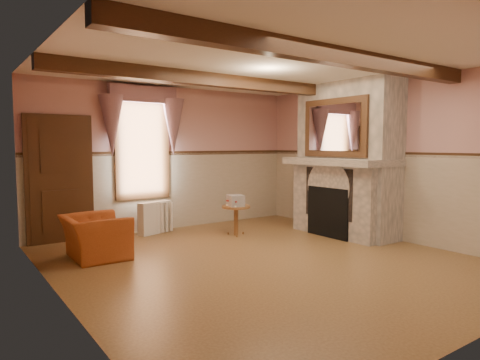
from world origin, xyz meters
TOP-DOWN VIEW (x-y plane):
  - floor at (0.00, 0.00)m, footprint 5.50×6.00m
  - ceiling at (0.00, 0.00)m, footprint 5.50×6.00m
  - wall_back at (0.00, 3.00)m, footprint 5.50×0.02m
  - wall_left at (-2.75, 0.00)m, footprint 0.02×6.00m
  - wall_right at (2.75, 0.00)m, footprint 0.02×6.00m
  - wainscot at (0.00, 0.00)m, footprint 5.50×6.00m
  - chair_rail at (0.00, 0.00)m, footprint 5.50×6.00m
  - firebox at (2.00, 0.60)m, footprint 0.20×0.95m
  - armchair at (-1.94, 1.56)m, footprint 0.86×0.98m
  - side_table at (0.66, 1.67)m, footprint 0.62×0.62m
  - book_stack at (0.63, 1.65)m, footprint 0.33×0.38m
  - radiator at (-0.49, 2.70)m, footprint 0.72×0.39m
  - bowl at (2.24, 0.79)m, footprint 0.38×0.38m
  - mantel_clock at (2.24, 1.34)m, footprint 0.14×0.24m
  - oil_lamp at (2.24, 1.19)m, footprint 0.11×0.11m
  - candle_red at (2.24, 0.06)m, footprint 0.06×0.06m
  - jar_yellow at (2.24, 0.08)m, footprint 0.06×0.06m
  - fireplace at (2.42, 0.60)m, footprint 0.85×2.00m
  - mantel at (2.24, 0.60)m, footprint 1.05×2.05m
  - overmantel_mirror at (2.06, 0.60)m, footprint 0.06×1.44m
  - door at (-2.10, 2.94)m, footprint 1.10×0.10m
  - window at (-0.60, 2.97)m, footprint 1.06×0.08m
  - window_drapes at (-0.60, 2.88)m, footprint 1.30×0.14m
  - ceiling_beam_front at (0.00, -1.20)m, footprint 5.50×0.18m
  - ceiling_beam_back at (0.00, 1.20)m, footprint 5.50×0.18m

SIDE VIEW (x-z plane):
  - floor at x=0.00m, z-range -0.01..0.01m
  - side_table at x=0.66m, z-range 0.00..0.55m
  - radiator at x=-0.49m, z-range 0.00..0.60m
  - armchair at x=-1.94m, z-range 0.00..0.63m
  - firebox at x=2.00m, z-range 0.00..0.90m
  - book_stack at x=0.63m, z-range 0.55..0.75m
  - wainscot at x=0.00m, z-range 0.00..1.50m
  - door at x=-2.10m, z-range 0.00..2.10m
  - mantel at x=2.24m, z-range 1.30..1.42m
  - wall_back at x=0.00m, z-range 0.00..2.80m
  - wall_left at x=-2.75m, z-range 0.00..2.80m
  - wall_right at x=2.75m, z-range 0.00..2.80m
  - fireplace at x=2.42m, z-range 0.00..2.80m
  - bowl at x=2.24m, z-range 1.42..1.51m
  - jar_yellow at x=2.24m, z-range 1.42..1.54m
  - chair_rail at x=0.00m, z-range 1.46..1.54m
  - candle_red at x=2.24m, z-range 1.42..1.58m
  - mantel_clock at x=2.24m, z-range 1.42..1.62m
  - oil_lamp at x=2.24m, z-range 1.42..1.70m
  - window at x=-0.60m, z-range 0.64..2.66m
  - overmantel_mirror at x=2.06m, z-range 1.45..2.49m
  - window_drapes at x=-0.60m, z-range 1.55..2.95m
  - ceiling_beam_front at x=0.00m, z-range 2.60..2.80m
  - ceiling_beam_back at x=0.00m, z-range 2.60..2.80m
  - ceiling at x=0.00m, z-range 2.79..2.80m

